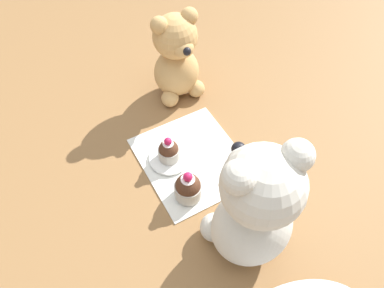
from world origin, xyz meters
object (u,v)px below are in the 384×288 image
(cupcake_near_cream_bear, at_px, (188,187))
(cupcake_near_tan_bear, at_px, (169,151))
(teddy_bear_cream, at_px, (255,208))
(teddy_bear_tan, at_px, (177,58))
(saucer_plate, at_px, (169,158))

(cupcake_near_cream_bear, bearing_deg, cupcake_near_tan_bear, -94.12)
(teddy_bear_cream, bearing_deg, cupcake_near_cream_bear, -66.30)
(cupcake_near_cream_bear, xyz_separation_m, cupcake_near_tan_bear, (-0.01, -0.10, 0.00))
(teddy_bear_tan, relative_size, cupcake_near_cream_bear, 2.98)
(saucer_plate, bearing_deg, teddy_bear_tan, -122.77)
(cupcake_near_tan_bear, bearing_deg, teddy_bear_cream, 99.11)
(teddy_bear_tan, xyz_separation_m, cupcake_near_tan_bear, (0.11, 0.18, -0.07))
(teddy_bear_tan, bearing_deg, teddy_bear_cream, -98.79)
(teddy_bear_cream, xyz_separation_m, cupcake_near_tan_bear, (0.04, -0.23, -0.10))
(teddy_bear_tan, distance_m, cupcake_near_cream_bear, 0.31)
(cupcake_near_cream_bear, xyz_separation_m, saucer_plate, (-0.01, -0.10, -0.02))
(saucer_plate, bearing_deg, cupcake_near_tan_bear, -90.00)
(teddy_bear_cream, distance_m, saucer_plate, 0.27)
(teddy_bear_cream, bearing_deg, teddy_bear_tan, -94.68)
(teddy_bear_cream, bearing_deg, cupcake_near_tan_bear, -75.09)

